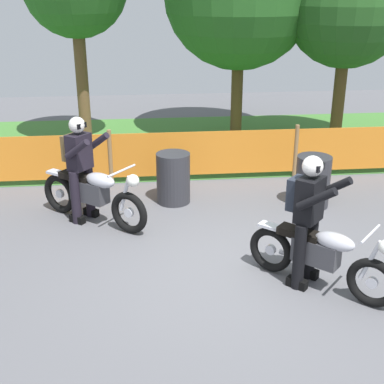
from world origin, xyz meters
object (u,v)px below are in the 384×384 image
object	(u,v)px
motorcycle_lead	(93,194)
rider_trailing	(308,214)
motorcycle_trailing	(320,255)
spare_drum	(173,178)
oil_drum	(313,181)
rider_lead	(80,163)

from	to	relation	value
motorcycle_lead	rider_trailing	world-z (taller)	rider_trailing
motorcycle_trailing	spare_drum	size ratio (longest dim) A/B	1.71
motorcycle_lead	oil_drum	xyz separation A→B (m)	(3.65, 0.30, -0.05)
motorcycle_trailing	oil_drum	distance (m)	2.65
motorcycle_trailing	motorcycle_lead	bearing A→B (deg)	-174.34
rider_trailing	spare_drum	xyz separation A→B (m)	(-1.45, 2.81, -0.51)
oil_drum	rider_lead	bearing A→B (deg)	-177.54
rider_lead	rider_trailing	world-z (taller)	same
motorcycle_lead	rider_trailing	distance (m)	3.50
rider_lead	rider_trailing	xyz separation A→B (m)	(2.94, -2.24, 0.00)
rider_lead	spare_drum	bearing A→B (deg)	59.07
motorcycle_lead	motorcycle_trailing	world-z (taller)	motorcycle_lead
motorcycle_lead	spare_drum	distance (m)	1.49
motorcycle_lead	spare_drum	xyz separation A→B (m)	(1.31, 0.71, -0.05)
motorcycle_lead	rider_lead	world-z (taller)	rider_lead
motorcycle_trailing	rider_trailing	world-z (taller)	rider_trailing
oil_drum	motorcycle_lead	bearing A→B (deg)	-175.23
rider_trailing	spare_drum	world-z (taller)	rider_trailing
motorcycle_lead	motorcycle_trailing	distance (m)	3.68
motorcycle_trailing	rider_lead	xyz separation A→B (m)	(-3.10, 2.39, 0.50)
oil_drum	motorcycle_trailing	bearing A→B (deg)	-106.02
spare_drum	rider_lead	bearing A→B (deg)	-159.03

